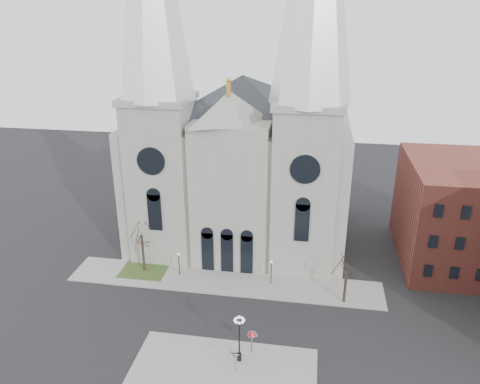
% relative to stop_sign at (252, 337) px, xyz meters
% --- Properties ---
extents(ground, '(160.00, 160.00, 0.00)m').
position_rel_stop_sign_xyz_m(ground, '(-5.38, 1.36, -1.99)').
color(ground, black).
rests_on(ground, ground).
extents(sidewalk_near, '(18.00, 10.00, 0.14)m').
position_rel_stop_sign_xyz_m(sidewalk_near, '(-2.38, -3.64, -1.92)').
color(sidewalk_near, gray).
rests_on(sidewalk_near, ground).
extents(sidewalk_far, '(40.00, 6.00, 0.14)m').
position_rel_stop_sign_xyz_m(sidewalk_far, '(-5.38, 12.36, -1.92)').
color(sidewalk_far, gray).
rests_on(sidewalk_far, ground).
extents(grass_patch, '(6.00, 5.00, 0.18)m').
position_rel_stop_sign_xyz_m(grass_patch, '(-16.38, 13.36, -1.90)').
color(grass_patch, '#34491F').
rests_on(grass_patch, ground).
extents(cathedral, '(33.00, 26.66, 54.00)m').
position_rel_stop_sign_xyz_m(cathedral, '(-5.38, 24.22, 16.49)').
color(cathedral, gray).
rests_on(cathedral, ground).
extents(bg_building_brick, '(14.00, 18.00, 14.00)m').
position_rel_stop_sign_xyz_m(bg_building_brick, '(24.62, 23.36, 5.01)').
color(bg_building_brick, brown).
rests_on(bg_building_brick, ground).
extents(tree_left, '(3.20, 3.20, 7.50)m').
position_rel_stop_sign_xyz_m(tree_left, '(-16.38, 13.36, 3.59)').
color(tree_left, black).
rests_on(tree_left, ground).
extents(tree_right, '(3.20, 3.20, 6.00)m').
position_rel_stop_sign_xyz_m(tree_right, '(9.62, 10.36, 2.48)').
color(tree_right, black).
rests_on(tree_right, ground).
extents(ped_lamp_left, '(0.32, 0.32, 3.26)m').
position_rel_stop_sign_xyz_m(ped_lamp_left, '(-11.38, 12.86, 0.34)').
color(ped_lamp_left, black).
rests_on(ped_lamp_left, sidewalk_far).
extents(ped_lamp_right, '(0.32, 0.32, 3.26)m').
position_rel_stop_sign_xyz_m(ped_lamp_right, '(0.62, 12.86, 0.34)').
color(ped_lamp_right, black).
rests_on(ped_lamp_right, sidewalk_far).
extents(stop_sign, '(0.94, 0.14, 2.61)m').
position_rel_stop_sign_xyz_m(stop_sign, '(0.00, 0.00, 0.00)').
color(stop_sign, slate).
rests_on(stop_sign, sidewalk_near).
extents(globe_lamp, '(1.32, 1.32, 5.34)m').
position_rel_stop_sign_xyz_m(globe_lamp, '(-1.07, -1.43, 1.50)').
color(globe_lamp, black).
rests_on(globe_lamp, sidewalk_near).
extents(one_way_sign, '(0.95, 0.12, 2.18)m').
position_rel_stop_sign_xyz_m(one_way_sign, '(-1.24, -2.86, -0.38)').
color(one_way_sign, slate).
rests_on(one_way_sign, sidewalk_near).
extents(street_name_sign, '(0.71, 0.18, 2.24)m').
position_rel_stop_sign_xyz_m(street_name_sign, '(-0.01, 0.09, -0.52)').
color(street_name_sign, slate).
rests_on(street_name_sign, sidewalk_near).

